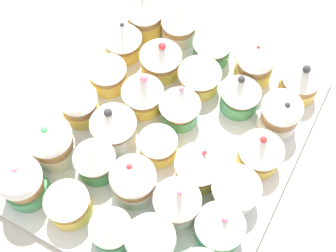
% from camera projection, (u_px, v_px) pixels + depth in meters
% --- Properties ---
extents(ground_plane, '(1.80, 1.80, 0.03)m').
position_uv_depth(ground_plane, '(168.00, 144.00, 0.70)').
color(ground_plane, beige).
extents(baking_tray, '(0.42, 0.35, 0.01)m').
position_uv_depth(baking_tray, '(168.00, 138.00, 0.68)').
color(baking_tray, silver).
rests_on(baking_tray, ground_plane).
extents(cupcake_0, '(0.06, 0.06, 0.08)m').
position_uv_depth(cupcake_0, '(145.00, 13.00, 0.73)').
color(cupcake_0, '#EFC651').
rests_on(cupcake_0, baking_tray).
extents(cupcake_1, '(0.06, 0.06, 0.07)m').
position_uv_depth(cupcake_1, '(122.00, 37.00, 0.71)').
color(cupcake_1, '#EFC651').
rests_on(cupcake_1, baking_tray).
extents(cupcake_2, '(0.06, 0.06, 0.07)m').
position_uv_depth(cupcake_2, '(107.00, 71.00, 0.69)').
color(cupcake_2, '#EFC651').
rests_on(cupcake_2, baking_tray).
extents(cupcake_3, '(0.06, 0.06, 0.06)m').
position_uv_depth(cupcake_3, '(79.00, 103.00, 0.66)').
color(cupcake_3, '#EFC651').
rests_on(cupcake_3, baking_tray).
extents(cupcake_4, '(0.06, 0.06, 0.08)m').
position_uv_depth(cupcake_4, '(51.00, 142.00, 0.63)').
color(cupcake_4, white).
rests_on(cupcake_4, baking_tray).
extents(cupcake_5, '(0.06, 0.06, 0.08)m').
position_uv_depth(cupcake_5, '(22.00, 182.00, 0.60)').
color(cupcake_5, '#4C9E6B').
rests_on(cupcake_5, baking_tray).
extents(cupcake_6, '(0.06, 0.06, 0.08)m').
position_uv_depth(cupcake_6, '(179.00, 21.00, 0.72)').
color(cupcake_6, white).
rests_on(cupcake_6, baking_tray).
extents(cupcake_7, '(0.06, 0.06, 0.07)m').
position_uv_depth(cupcake_7, '(161.00, 56.00, 0.70)').
color(cupcake_7, '#EFC651').
rests_on(cupcake_7, baking_tray).
extents(cupcake_8, '(0.06, 0.06, 0.08)m').
position_uv_depth(cupcake_8, '(142.00, 91.00, 0.66)').
color(cupcake_8, '#EFC651').
rests_on(cupcake_8, baking_tray).
extents(cupcake_9, '(0.07, 0.07, 0.08)m').
position_uv_depth(cupcake_9, '(113.00, 123.00, 0.64)').
color(cupcake_9, white).
rests_on(cupcake_9, baking_tray).
extents(cupcake_10, '(0.06, 0.06, 0.08)m').
position_uv_depth(cupcake_10, '(94.00, 157.00, 0.61)').
color(cupcake_10, '#4C9E6B').
rests_on(cupcake_10, baking_tray).
extents(cupcake_11, '(0.06, 0.06, 0.07)m').
position_uv_depth(cupcake_11, '(67.00, 201.00, 0.59)').
color(cupcake_11, '#EFC651').
rests_on(cupcake_11, baking_tray).
extents(cupcake_12, '(0.06, 0.06, 0.07)m').
position_uv_depth(cupcake_12, '(213.00, 43.00, 0.71)').
color(cupcake_12, '#4C9E6B').
rests_on(cupcake_12, baking_tray).
extents(cupcake_13, '(0.06, 0.06, 0.07)m').
position_uv_depth(cupcake_13, '(198.00, 72.00, 0.68)').
color(cupcake_13, '#EFC651').
rests_on(cupcake_13, baking_tray).
extents(cupcake_14, '(0.06, 0.06, 0.08)m').
position_uv_depth(cupcake_14, '(181.00, 104.00, 0.65)').
color(cupcake_14, '#4C9E6B').
rests_on(cupcake_14, baking_tray).
extents(cupcake_15, '(0.05, 0.05, 0.07)m').
position_uv_depth(cupcake_15, '(161.00, 142.00, 0.63)').
color(cupcake_15, '#EFC651').
rests_on(cupcake_15, baking_tray).
extents(cupcake_16, '(0.06, 0.06, 0.07)m').
position_uv_depth(cupcake_16, '(134.00, 181.00, 0.60)').
color(cupcake_16, white).
rests_on(cupcake_16, baking_tray).
extents(cupcake_17, '(0.05, 0.05, 0.07)m').
position_uv_depth(cupcake_17, '(110.00, 228.00, 0.57)').
color(cupcake_17, '#4C9E6B').
rests_on(cupcake_17, baking_tray).
extents(cupcake_18, '(0.06, 0.06, 0.07)m').
position_uv_depth(cupcake_18, '(255.00, 63.00, 0.69)').
color(cupcake_18, '#EFC651').
rests_on(cupcake_18, baking_tray).
extents(cupcake_19, '(0.06, 0.06, 0.07)m').
position_uv_depth(cupcake_19, '(241.00, 92.00, 0.66)').
color(cupcake_19, '#4C9E6B').
rests_on(cupcake_19, baking_tray).
extents(cupcake_20, '(0.06, 0.06, 0.07)m').
position_uv_depth(cupcake_20, '(198.00, 165.00, 0.61)').
color(cupcake_20, '#EFC651').
rests_on(cupcake_20, baking_tray).
extents(cupcake_21, '(0.06, 0.06, 0.08)m').
position_uv_depth(cupcake_21, '(177.00, 200.00, 0.58)').
color(cupcake_21, white).
rests_on(cupcake_21, baking_tray).
extents(cupcake_22, '(0.06, 0.06, 0.07)m').
position_uv_depth(cupcake_22, '(151.00, 242.00, 0.56)').
color(cupcake_22, '#4C9E6B').
rests_on(cupcake_22, baking_tray).
extents(cupcake_23, '(0.06, 0.06, 0.07)m').
position_uv_depth(cupcake_23, '(301.00, 80.00, 0.68)').
color(cupcake_23, '#EFC651').
rests_on(cupcake_23, baking_tray).
extents(cupcake_24, '(0.06, 0.06, 0.07)m').
position_uv_depth(cupcake_24, '(280.00, 113.00, 0.65)').
color(cupcake_24, white).
rests_on(cupcake_24, baking_tray).
extents(cupcake_25, '(0.06, 0.06, 0.08)m').
position_uv_depth(cupcake_25, '(262.00, 149.00, 0.62)').
color(cupcake_25, '#EFC651').
rests_on(cupcake_25, baking_tray).
extents(cupcake_26, '(0.07, 0.07, 0.07)m').
position_uv_depth(cupcake_26, '(237.00, 187.00, 0.59)').
color(cupcake_26, white).
rests_on(cupcake_26, baking_tray).
extents(cupcake_27, '(0.06, 0.06, 0.07)m').
position_uv_depth(cupcake_27, '(220.00, 226.00, 0.58)').
color(cupcake_27, '#4C9E6B').
rests_on(cupcake_27, baking_tray).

